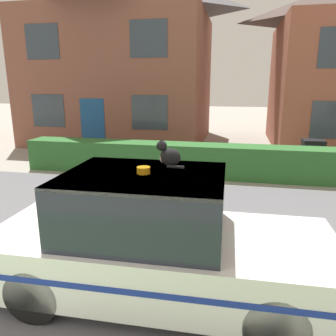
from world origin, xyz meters
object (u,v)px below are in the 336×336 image
house_left (122,52)px  wheelie_bin (312,156)px  cat (168,155)px  police_car (156,241)px

house_left → wheelie_bin: (7.69, -4.78, -3.58)m
cat → wheelie_bin: bearing=-111.1°
police_car → cat: 1.10m
police_car → house_left: bearing=109.6°
police_car → wheelie_bin: 7.61m
cat → house_left: size_ratio=0.04×
cat → wheelie_bin: 7.57m
house_left → wheelie_bin: house_left is taller
house_left → cat: bearing=-68.3°
police_car → wheelie_bin: size_ratio=4.23×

